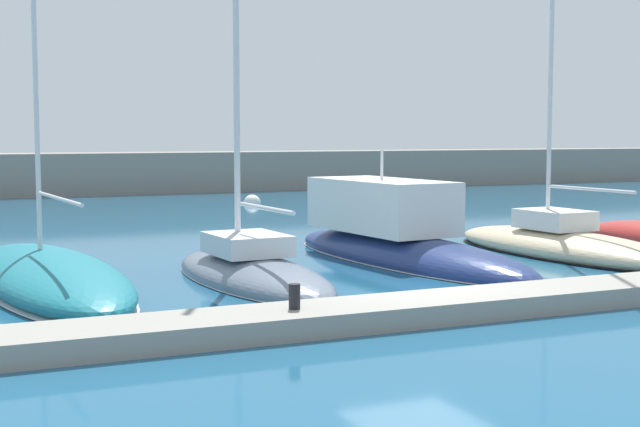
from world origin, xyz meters
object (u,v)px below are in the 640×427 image
motorboat_navy_fourth (397,239)px  sailboat_teal_second (49,273)px  sailboat_sand_fifth (563,243)px  dock_bollard (294,296)px  mooring_buoy_white (252,203)px  sailboat_slate_third (251,272)px

motorboat_navy_fourth → sailboat_teal_second: bearing=88.6°
motorboat_navy_fourth → sailboat_sand_fifth: sailboat_sand_fifth is taller
dock_bollard → mooring_buoy_white: bearing=71.1°
mooring_buoy_white → sailboat_teal_second: bearing=-121.0°
sailboat_slate_third → sailboat_sand_fifth: size_ratio=0.63×
sailboat_teal_second → dock_bollard: sailboat_teal_second is taller
motorboat_navy_fourth → dock_bollard: motorboat_navy_fourth is taller
sailboat_slate_third → mooring_buoy_white: sailboat_slate_third is taller
sailboat_teal_second → sailboat_slate_third: size_ratio=1.88×
sailboat_slate_third → motorboat_navy_fourth: size_ratio=1.11×
motorboat_navy_fourth → dock_bollard: bearing=134.7°
sailboat_slate_third → motorboat_navy_fourth: (4.84, 1.72, 0.34)m
dock_bollard → sailboat_sand_fifth: bearing=29.3°
mooring_buoy_white → sailboat_slate_third: bearing=-110.4°
sailboat_teal_second → sailboat_sand_fifth: sailboat_teal_second is taller
sailboat_teal_second → mooring_buoy_white: sailboat_teal_second is taller
motorboat_navy_fourth → sailboat_sand_fifth: bearing=-107.1°
dock_bollard → motorboat_navy_fourth: bearing=49.6°
sailboat_sand_fifth → mooring_buoy_white: bearing=1.0°
sailboat_teal_second → sailboat_sand_fifth: bearing=-95.0°
sailboat_teal_second → sailboat_slate_third: 4.52m
sailboat_teal_second → motorboat_navy_fourth: size_ratio=2.08×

